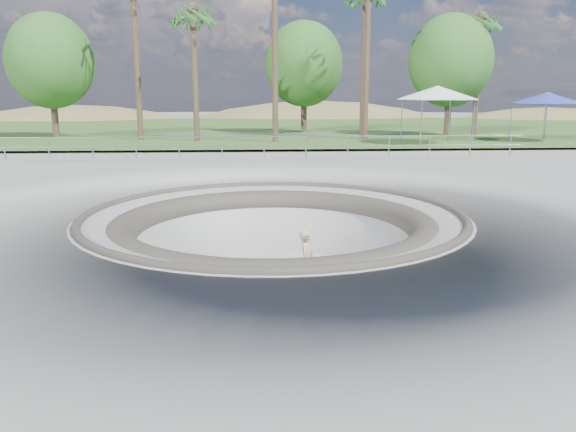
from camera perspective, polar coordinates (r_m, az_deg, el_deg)
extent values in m
plane|color=#A2A29D|center=(15.06, -1.49, 0.19)|extent=(180.00, 180.00, 0.00)
torus|color=#A2A29D|center=(15.60, -1.45, -7.01)|extent=(14.00, 14.00, 4.00)
cylinder|color=#A2A29D|center=(15.59, -1.45, -6.83)|extent=(6.60, 6.60, 0.10)
torus|color=#4A453B|center=(15.06, -1.49, 0.11)|extent=(10.24, 10.24, 0.24)
torus|color=#4A453B|center=(15.16, -1.48, -1.47)|extent=(8.91, 8.91, 0.81)
cube|color=#3F6327|center=(48.80, -2.96, 8.90)|extent=(180.00, 36.00, 0.12)
ellipsoid|color=brown|center=(73.58, -20.54, 4.10)|extent=(50.40, 36.00, 23.40)
ellipsoid|color=brown|center=(76.00, 2.94, 4.02)|extent=(61.60, 44.00, 28.60)
ellipsoid|color=brown|center=(76.06, 24.42, 4.84)|extent=(42.00, 30.00, 19.50)
cylinder|color=gray|center=(26.79, -2.45, 8.07)|extent=(25.00, 0.05, 0.05)
cylinder|color=gray|center=(26.83, -2.44, 7.12)|extent=(25.00, 0.05, 0.05)
cube|color=brown|center=(14.65, 1.86, -7.64)|extent=(0.75, 0.35, 0.02)
cylinder|color=#A3A3A8|center=(14.66, 1.86, -7.76)|extent=(0.06, 0.15, 0.03)
cylinder|color=#A3A3A8|center=(14.66, 1.86, -7.76)|extent=(0.06, 0.15, 0.03)
cylinder|color=silver|center=(14.66, 1.86, -7.78)|extent=(0.06, 0.04, 0.06)
cylinder|color=silver|center=(14.66, 1.86, -7.78)|extent=(0.06, 0.04, 0.06)
cylinder|color=silver|center=(14.66, 1.86, -7.78)|extent=(0.06, 0.04, 0.06)
cylinder|color=silver|center=(14.66, 1.86, -7.78)|extent=(0.06, 0.04, 0.06)
imported|color=tan|center=(14.39, 1.88, -4.59)|extent=(0.52, 0.67, 1.61)
cylinder|color=gray|center=(32.53, 13.02, 9.11)|extent=(0.06, 0.06, 2.43)
cylinder|color=gray|center=(33.53, 18.16, 8.91)|extent=(0.06, 0.06, 2.43)
cylinder|color=gray|center=(35.51, 11.60, 9.42)|extent=(0.06, 0.06, 2.43)
cylinder|color=gray|center=(36.43, 16.37, 9.25)|extent=(0.06, 0.06, 2.43)
cube|color=white|center=(34.42, 14.91, 11.39)|extent=(3.63, 3.63, 0.08)
cone|color=white|center=(34.42, 14.95, 12.03)|extent=(6.54, 6.54, 0.77)
cylinder|color=gray|center=(36.56, 23.70, 8.52)|extent=(0.06, 0.06, 2.18)
cylinder|color=gray|center=(39.04, 21.86, 8.86)|extent=(0.06, 0.06, 2.18)
cylinder|color=gray|center=(40.30, 25.46, 8.63)|extent=(0.06, 0.06, 2.18)
cube|color=#2D3EA5|center=(38.38, 24.79, 10.34)|extent=(3.66, 3.66, 0.08)
cone|color=#2D3EA5|center=(38.38, 24.83, 10.86)|extent=(5.65, 5.65, 0.69)
cylinder|color=brown|center=(37.10, -15.11, 14.90)|extent=(0.36, 0.36, 9.80)
cylinder|color=brown|center=(35.27, -9.43, 13.82)|extent=(0.36, 0.36, 7.98)
cylinder|color=brown|center=(34.47, -1.34, 17.73)|extent=(0.36, 0.36, 12.44)
cylinder|color=brown|center=(37.95, 7.70, 14.95)|extent=(0.36, 0.36, 9.56)
cylinder|color=brown|center=(36.73, 8.01, 15.88)|extent=(0.36, 0.36, 10.64)
cylinder|color=brown|center=(41.46, 18.73, 13.19)|extent=(0.36, 0.36, 8.10)
cylinder|color=brown|center=(40.82, -22.71, 10.54)|extent=(0.44, 0.44, 4.71)
ellipsoid|color=#2C5A1F|center=(40.87, -23.03, 14.30)|extent=(5.63, 5.12, 6.14)
cylinder|color=brown|center=(42.51, 1.63, 11.53)|extent=(0.44, 0.44, 4.75)
ellipsoid|color=#2C5A1F|center=(42.56, 1.65, 15.18)|extent=(5.67, 5.15, 6.18)
cylinder|color=brown|center=(41.26, 15.98, 11.09)|extent=(0.44, 0.44, 4.83)
ellipsoid|color=#2C5A1F|center=(41.31, 16.22, 14.92)|extent=(5.76, 5.24, 6.29)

